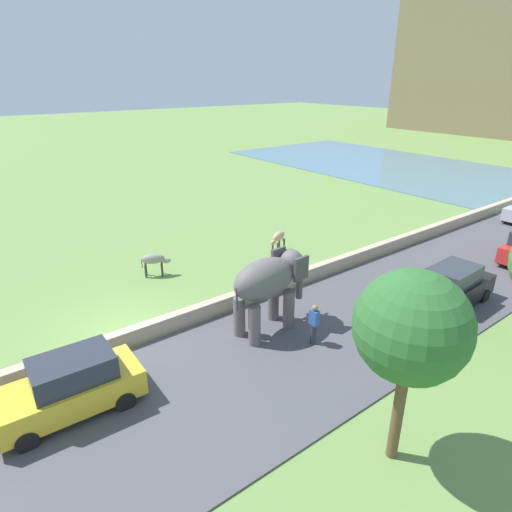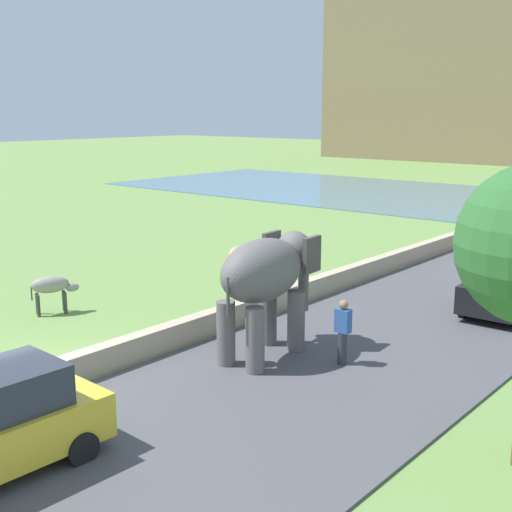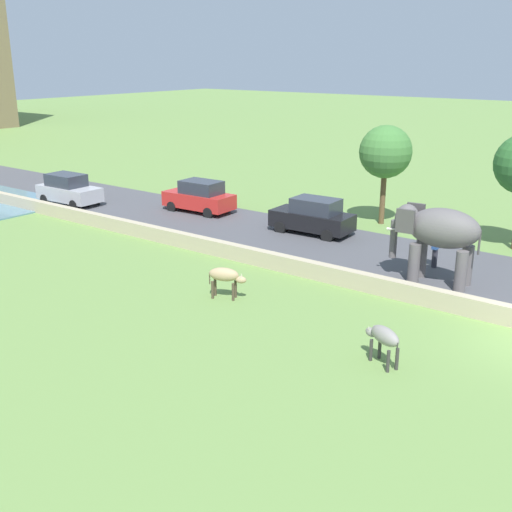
# 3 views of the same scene
# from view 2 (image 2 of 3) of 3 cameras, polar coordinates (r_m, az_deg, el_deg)

# --- Properties ---
(ground_plane) EXTENTS (220.00, 220.00, 0.00)m
(ground_plane) POSITION_cam_2_polar(r_m,az_deg,el_deg) (16.38, -19.03, -9.67)
(ground_plane) COLOR #6B8E47
(barrier_wall) EXTENTS (0.40, 110.00, 0.67)m
(barrier_wall) POSITION_cam_2_polar(r_m,az_deg,el_deg) (28.79, 14.68, 0.65)
(barrier_wall) COLOR tan
(barrier_wall) RESTS_ON ground
(lake) EXTENTS (36.00, 18.00, 0.08)m
(lake) POSITION_cam_2_polar(r_m,az_deg,el_deg) (51.33, 7.94, 5.56)
(lake) COLOR slate
(lake) RESTS_ON ground
(elephant) EXTENTS (1.62, 3.52, 2.99)m
(elephant) POSITION_cam_2_polar(r_m,az_deg,el_deg) (16.08, 0.98, -1.76)
(elephant) COLOR #605B5B
(elephant) RESTS_ON ground
(person_beside_elephant) EXTENTS (0.36, 0.22, 1.63)m
(person_beside_elephant) POSITION_cam_2_polar(r_m,az_deg,el_deg) (15.92, 7.41, -6.37)
(person_beside_elephant) COLOR #33333D
(person_beside_elephant) RESTS_ON ground
(car_black) EXTENTS (1.91, 4.06, 1.80)m
(car_black) POSITION_cam_2_polar(r_m,az_deg,el_deg) (21.19, 20.66, -2.29)
(car_black) COLOR black
(car_black) RESTS_ON ground
(cow_tan) EXTENTS (0.84, 1.41, 1.15)m
(cow_tan) POSITION_cam_2_polar(r_m,az_deg,el_deg) (24.09, -1.74, 0.05)
(cow_tan) COLOR tan
(cow_tan) RESTS_ON ground
(cow_grey) EXTENTS (0.91, 1.39, 1.15)m
(cow_grey) POSITION_cam_2_polar(r_m,az_deg,el_deg) (20.74, -16.98, -2.50)
(cow_grey) COLOR gray
(cow_grey) RESTS_ON ground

